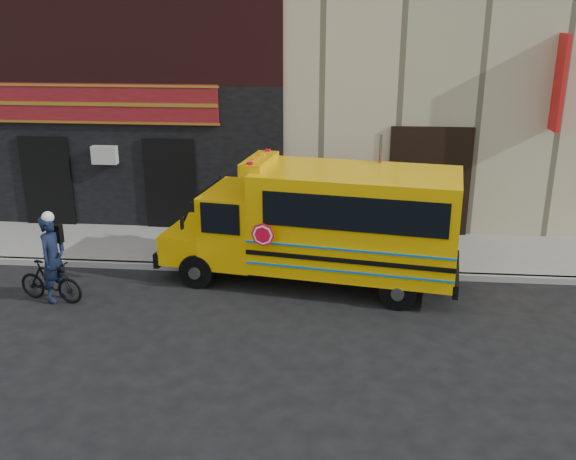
% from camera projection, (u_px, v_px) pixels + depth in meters
% --- Properties ---
extents(ground, '(120.00, 120.00, 0.00)m').
position_uv_depth(ground, '(258.00, 322.00, 13.24)').
color(ground, black).
rests_on(ground, ground).
extents(curb, '(40.00, 0.20, 0.15)m').
position_uv_depth(curb, '(272.00, 270.00, 15.66)').
color(curb, gray).
rests_on(curb, ground).
extents(sidewalk, '(40.00, 3.00, 0.15)m').
position_uv_depth(sidewalk, '(279.00, 248.00, 17.07)').
color(sidewalk, slate).
rests_on(sidewalk, ground).
extents(building, '(20.00, 10.70, 12.00)m').
position_uv_depth(building, '(296.00, 8.00, 21.07)').
color(building, tan).
rests_on(building, sidewalk).
extents(school_bus, '(7.15, 3.19, 2.92)m').
position_uv_depth(school_bus, '(326.00, 222.00, 14.62)').
color(school_bus, black).
rests_on(school_bus, ground).
extents(sign_pole, '(0.07, 0.30, 3.38)m').
position_uv_depth(sign_pole, '(378.00, 198.00, 15.23)').
color(sign_pole, '#454E4A').
rests_on(sign_pole, ground).
extents(bicycle, '(1.62, 0.76, 0.94)m').
position_uv_depth(bicycle, '(50.00, 281.00, 14.04)').
color(bicycle, black).
rests_on(bicycle, ground).
extents(cyclist, '(0.61, 0.78, 1.91)m').
position_uv_depth(cyclist, '(53.00, 260.00, 13.90)').
color(cyclist, black).
rests_on(cyclist, ground).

